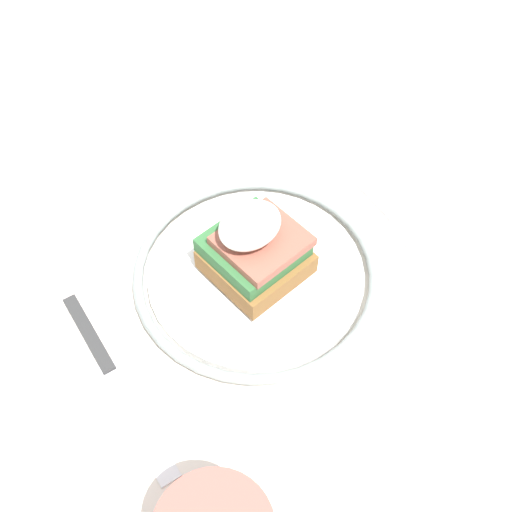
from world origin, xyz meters
The scene contains 6 objects.
ground_plane centered at (0.00, 0.00, 0.00)m, with size 6.00×6.00×0.00m, color #9E9993.
dining_table centered at (0.00, 0.00, 0.63)m, with size 0.80×0.82×0.77m.
plate centered at (0.01, 0.05, 0.78)m, with size 0.23×0.23×0.02m.
sandwich centered at (0.01, 0.05, 0.82)m, with size 0.08×0.08×0.08m.
fork centered at (-0.15, 0.06, 0.77)m, with size 0.05×0.16×0.00m.
knife centered at (0.17, 0.04, 0.78)m, with size 0.05×0.20×0.01m.
Camera 1 is at (0.25, 0.31, 1.28)m, focal length 45.00 mm.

